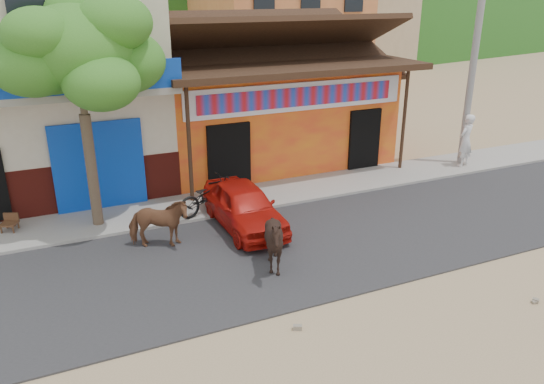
{
  "coord_description": "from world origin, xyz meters",
  "views": [
    {
      "loc": [
        -5.65,
        -8.07,
        6.07
      ],
      "look_at": [
        -0.7,
        3.0,
        1.4
      ],
      "focal_mm": 35.0,
      "sensor_mm": 36.0,
      "label": 1
    }
  ],
  "objects_px": {
    "tree": "(84,114)",
    "red_car": "(244,206)",
    "scooter": "(208,196)",
    "pedestrian": "(466,140)",
    "cafe_chair_left": "(8,216)",
    "cow_tan": "(158,223)",
    "cow_dark": "(275,243)",
    "utility_pole": "(475,50)"
  },
  "relations": [
    {
      "from": "tree",
      "to": "red_car",
      "type": "relative_size",
      "value": 1.7
    },
    {
      "from": "scooter",
      "to": "tree",
      "type": "bearing_deg",
      "value": 62.45
    },
    {
      "from": "scooter",
      "to": "pedestrian",
      "type": "distance_m",
      "value": 9.66
    },
    {
      "from": "red_car",
      "to": "cafe_chair_left",
      "type": "distance_m",
      "value": 6.14
    },
    {
      "from": "red_car",
      "to": "cafe_chair_left",
      "type": "relative_size",
      "value": 4.24
    },
    {
      "from": "tree",
      "to": "red_car",
      "type": "xyz_separation_m",
      "value": [
        3.6,
        -1.65,
        -2.48
      ]
    },
    {
      "from": "cafe_chair_left",
      "to": "pedestrian",
      "type": "bearing_deg",
      "value": 20.8
    },
    {
      "from": "cow_tan",
      "to": "cow_dark",
      "type": "bearing_deg",
      "value": -117.1
    },
    {
      "from": "cow_dark",
      "to": "cow_tan",
      "type": "bearing_deg",
      "value": -163.96
    },
    {
      "from": "tree",
      "to": "scooter",
      "type": "xyz_separation_m",
      "value": [
        2.96,
        -0.5,
        -2.49
      ]
    },
    {
      "from": "cow_tan",
      "to": "red_car",
      "type": "xyz_separation_m",
      "value": [
        2.36,
        0.26,
        -0.04
      ]
    },
    {
      "from": "cow_tan",
      "to": "pedestrian",
      "type": "xyz_separation_m",
      "value": [
        11.36,
        1.78,
        0.38
      ]
    },
    {
      "from": "utility_pole",
      "to": "cow_tan",
      "type": "bearing_deg",
      "value": -169.67
    },
    {
      "from": "cafe_chair_left",
      "to": "tree",
      "type": "bearing_deg",
      "value": 11.27
    },
    {
      "from": "cow_dark",
      "to": "red_car",
      "type": "xyz_separation_m",
      "value": [
        0.24,
        2.51,
        -0.11
      ]
    },
    {
      "from": "cow_dark",
      "to": "red_car",
      "type": "distance_m",
      "value": 2.52
    },
    {
      "from": "cow_tan",
      "to": "cafe_chair_left",
      "type": "bearing_deg",
      "value": 74.89
    },
    {
      "from": "tree",
      "to": "utility_pole",
      "type": "bearing_deg",
      "value": 0.9
    },
    {
      "from": "tree",
      "to": "cow_tan",
      "type": "height_order",
      "value": "tree"
    },
    {
      "from": "red_car",
      "to": "pedestrian",
      "type": "relative_size",
      "value": 1.89
    },
    {
      "from": "cow_dark",
      "to": "utility_pole",
      "type": "bearing_deg",
      "value": 87.48
    },
    {
      "from": "tree",
      "to": "scooter",
      "type": "bearing_deg",
      "value": -9.56
    },
    {
      "from": "cow_dark",
      "to": "tree",
      "type": "bearing_deg",
      "value": -168.33
    },
    {
      "from": "cow_dark",
      "to": "pedestrian",
      "type": "distance_m",
      "value": 10.09
    },
    {
      "from": "cow_dark",
      "to": "scooter",
      "type": "bearing_deg",
      "value": 158.96
    },
    {
      "from": "pedestrian",
      "to": "scooter",
      "type": "bearing_deg",
      "value": -18.95
    },
    {
      "from": "pedestrian",
      "to": "tree",
      "type": "bearing_deg",
      "value": -21.74
    },
    {
      "from": "tree",
      "to": "cow_dark",
      "type": "height_order",
      "value": "tree"
    },
    {
      "from": "red_car",
      "to": "scooter",
      "type": "xyz_separation_m",
      "value": [
        -0.64,
        1.15,
        -0.01
      ]
    },
    {
      "from": "red_car",
      "to": "tree",
      "type": "bearing_deg",
      "value": 154.52
    },
    {
      "from": "utility_pole",
      "to": "cafe_chair_left",
      "type": "bearing_deg",
      "value": 179.03
    },
    {
      "from": "cow_tan",
      "to": "red_car",
      "type": "distance_m",
      "value": 2.38
    },
    {
      "from": "tree",
      "to": "cafe_chair_left",
      "type": "height_order",
      "value": "tree"
    },
    {
      "from": "utility_pole",
      "to": "cow_dark",
      "type": "distance_m",
      "value": 10.93
    },
    {
      "from": "utility_pole",
      "to": "tree",
      "type": "bearing_deg",
      "value": -179.1
    },
    {
      "from": "tree",
      "to": "pedestrian",
      "type": "distance_m",
      "value": 12.77
    },
    {
      "from": "cow_dark",
      "to": "scooter",
      "type": "relative_size",
      "value": 0.73
    },
    {
      "from": "cow_dark",
      "to": "cafe_chair_left",
      "type": "distance_m",
      "value": 7.2
    },
    {
      "from": "utility_pole",
      "to": "red_car",
      "type": "distance_m",
      "value": 10.01
    },
    {
      "from": "pedestrian",
      "to": "cafe_chair_left",
      "type": "height_order",
      "value": "pedestrian"
    },
    {
      "from": "cow_tan",
      "to": "pedestrian",
      "type": "relative_size",
      "value": 0.81
    },
    {
      "from": "utility_pole",
      "to": "red_car",
      "type": "bearing_deg",
      "value": -168.65
    }
  ]
}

